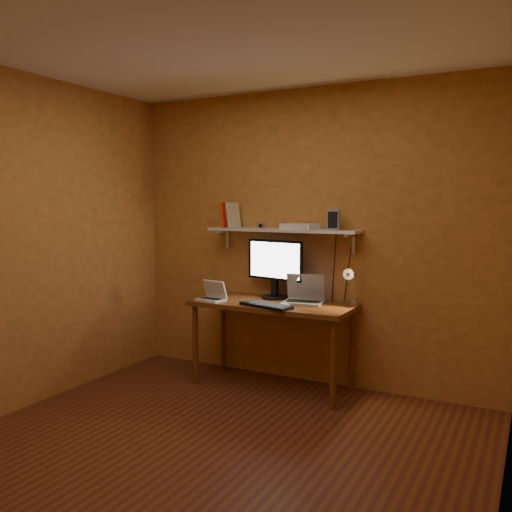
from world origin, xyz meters
The scene contains 14 objects.
room centered at (0.00, 0.00, 1.30)m, with size 3.44×3.24×2.64m.
desk centered at (-0.19, 1.28, 0.66)m, with size 1.40×0.60×0.75m.
wall_shelf centered at (-0.19, 1.47, 1.36)m, with size 1.40×0.25×0.21m.
monitor centered at (-0.26, 1.47, 1.04)m, with size 0.58×0.29×0.52m.
laptop centered at (0.07, 1.39, 0.82)m, with size 0.36×0.28×0.25m.
netbook centered at (-0.69, 1.12, 0.80)m, with size 0.26×0.21×0.18m.
keyboard centered at (-0.14, 1.07, 0.76)m, with size 0.46×0.15×0.02m, color black.
mouse centered at (0.00, 1.13, 0.77)m, with size 0.10×0.06×0.04m, color white.
desk_lamp centered at (0.47, 1.41, 0.96)m, with size 0.09×0.23×0.38m.
speaker_left centered at (-0.74, 1.47, 1.46)m, with size 0.09×0.09×0.17m, color gray.
speaker_right centered at (0.29, 1.46, 1.46)m, with size 0.10×0.10×0.18m, color gray.
books centered at (-0.72, 1.48, 1.49)m, with size 0.14×0.17×0.23m.
shelf_camera centered at (-0.36, 1.41, 1.40)m, with size 0.09×0.05×0.05m.
router centered at (-0.01, 1.46, 1.40)m, with size 0.30×0.20×0.05m, color white.
Camera 1 is at (1.82, -2.85, 1.61)m, focal length 38.00 mm.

